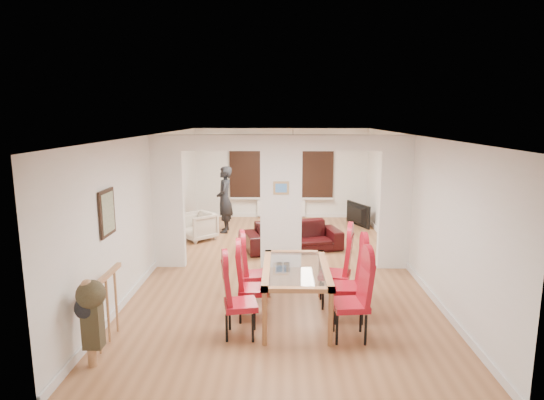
{
  "coord_description": "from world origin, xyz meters",
  "views": [
    {
      "loc": [
        0.01,
        -8.65,
        2.96
      ],
      "look_at": [
        -0.19,
        0.6,
        1.23
      ],
      "focal_mm": 30.0,
      "sensor_mm": 36.0,
      "label": 1
    }
  ],
  "objects_px": {
    "dining_chair_ra": "(350,298)",
    "coffee_table": "(299,230)",
    "dining_chair_la": "(241,299)",
    "armchair": "(198,226)",
    "dining_chair_lc": "(255,271)",
    "sofa": "(293,236)",
    "dining_chair_rc": "(335,269)",
    "bowl": "(305,225)",
    "dining_chair_rb": "(348,282)",
    "television": "(355,215)",
    "dining_table": "(296,293)",
    "dining_chair_lb": "(253,284)",
    "bottle": "(290,219)",
    "person": "(225,199)"
  },
  "relations": [
    {
      "from": "dining_chair_rc",
      "to": "dining_chair_la",
      "type": "bearing_deg",
      "value": -128.45
    },
    {
      "from": "dining_chair_la",
      "to": "bottle",
      "type": "distance_m",
      "value": 5.58
    },
    {
      "from": "dining_table",
      "to": "bowl",
      "type": "bearing_deg",
      "value": 85.43
    },
    {
      "from": "dining_chair_lb",
      "to": "dining_chair_lc",
      "type": "bearing_deg",
      "value": 87.07
    },
    {
      "from": "bottle",
      "to": "armchair",
      "type": "bearing_deg",
      "value": -163.21
    },
    {
      "from": "dining_chair_la",
      "to": "dining_chair_rb",
      "type": "relative_size",
      "value": 0.93
    },
    {
      "from": "person",
      "to": "television",
      "type": "xyz_separation_m",
      "value": [
        3.44,
        0.74,
        -0.54
      ]
    },
    {
      "from": "dining_chair_rb",
      "to": "coffee_table",
      "type": "bearing_deg",
      "value": 95.78
    },
    {
      "from": "dining_table",
      "to": "bowl",
      "type": "relative_size",
      "value": 7.45
    },
    {
      "from": "person",
      "to": "dining_table",
      "type": "bearing_deg",
      "value": 14.61
    },
    {
      "from": "dining_table",
      "to": "coffee_table",
      "type": "distance_m",
      "value": 4.89
    },
    {
      "from": "dining_table",
      "to": "sofa",
      "type": "height_order",
      "value": "dining_table"
    },
    {
      "from": "television",
      "to": "coffee_table",
      "type": "distance_m",
      "value": 1.82
    },
    {
      "from": "dining_chair_la",
      "to": "television",
      "type": "distance_m",
      "value": 6.85
    },
    {
      "from": "person",
      "to": "dining_chair_ra",
      "type": "bearing_deg",
      "value": 19.12
    },
    {
      "from": "person",
      "to": "television",
      "type": "distance_m",
      "value": 3.56
    },
    {
      "from": "dining_chair_ra",
      "to": "coffee_table",
      "type": "distance_m",
      "value": 5.51
    },
    {
      "from": "dining_table",
      "to": "coffee_table",
      "type": "relative_size",
      "value": 1.82
    },
    {
      "from": "armchair",
      "to": "dining_chair_lc",
      "type": "bearing_deg",
      "value": -19.94
    },
    {
      "from": "dining_chair_rb",
      "to": "dining_chair_rc",
      "type": "xyz_separation_m",
      "value": [
        -0.13,
        0.51,
        0.01
      ]
    },
    {
      "from": "dining_chair_rb",
      "to": "person",
      "type": "distance_m",
      "value": 5.62
    },
    {
      "from": "dining_chair_rc",
      "to": "sofa",
      "type": "relative_size",
      "value": 0.56
    },
    {
      "from": "dining_chair_rc",
      "to": "bowl",
      "type": "distance_m",
      "value": 4.35
    },
    {
      "from": "dining_chair_ra",
      "to": "dining_chair_rb",
      "type": "bearing_deg",
      "value": 78.58
    },
    {
      "from": "dining_chair_rb",
      "to": "armchair",
      "type": "xyz_separation_m",
      "value": [
        -2.98,
        4.3,
        -0.24
      ]
    },
    {
      "from": "dining_chair_ra",
      "to": "person",
      "type": "height_order",
      "value": "person"
    },
    {
      "from": "dining_chair_ra",
      "to": "television",
      "type": "xyz_separation_m",
      "value": [
        1.07,
        6.39,
        -0.26
      ]
    },
    {
      "from": "dining_table",
      "to": "sofa",
      "type": "xyz_separation_m",
      "value": [
        0.05,
        3.51,
        -0.09
      ]
    },
    {
      "from": "sofa",
      "to": "armchair",
      "type": "distance_m",
      "value": 2.41
    },
    {
      "from": "armchair",
      "to": "dining_chair_la",
      "type": "bearing_deg",
      "value": -26.41
    },
    {
      "from": "dining_chair_la",
      "to": "armchair",
      "type": "relative_size",
      "value": 1.47
    },
    {
      "from": "dining_chair_lb",
      "to": "bottle",
      "type": "xyz_separation_m",
      "value": [
        0.62,
        4.98,
        -0.17
      ]
    },
    {
      "from": "dining_chair_rc",
      "to": "dining_chair_ra",
      "type": "bearing_deg",
      "value": -72.09
    },
    {
      "from": "dining_table",
      "to": "bowl",
      "type": "height_order",
      "value": "dining_table"
    },
    {
      "from": "coffee_table",
      "to": "bottle",
      "type": "xyz_separation_m",
      "value": [
        -0.23,
        0.09,
        0.26
      ]
    },
    {
      "from": "dining_chair_rb",
      "to": "coffee_table",
      "type": "relative_size",
      "value": 1.23
    },
    {
      "from": "dining_table",
      "to": "person",
      "type": "bearing_deg",
      "value": 108.24
    },
    {
      "from": "dining_chair_rb",
      "to": "bowl",
      "type": "bearing_deg",
      "value": 93.91
    },
    {
      "from": "dining_chair_lc",
      "to": "bottle",
      "type": "relative_size",
      "value": 3.41
    },
    {
      "from": "dining_chair_lc",
      "to": "bowl",
      "type": "bearing_deg",
      "value": 62.72
    },
    {
      "from": "dining_chair_lb",
      "to": "bottle",
      "type": "relative_size",
      "value": 3.5
    },
    {
      "from": "dining_table",
      "to": "sofa",
      "type": "relative_size",
      "value": 0.8
    },
    {
      "from": "dining_chair_lc",
      "to": "sofa",
      "type": "bearing_deg",
      "value": 62.98
    },
    {
      "from": "bowl",
      "to": "dining_chair_rb",
      "type": "bearing_deg",
      "value": -85.65
    },
    {
      "from": "sofa",
      "to": "bottle",
      "type": "height_order",
      "value": "sofa"
    },
    {
      "from": "dining_chair_lc",
      "to": "armchair",
      "type": "bearing_deg",
      "value": 99.63
    },
    {
      "from": "dining_chair_la",
      "to": "armchair",
      "type": "xyz_separation_m",
      "value": [
        -1.46,
        4.86,
        -0.2
      ]
    },
    {
      "from": "dining_chair_lc",
      "to": "bowl",
      "type": "relative_size",
      "value": 4.54
    },
    {
      "from": "dining_chair_lc",
      "to": "dining_chair_rb",
      "type": "height_order",
      "value": "dining_chair_rb"
    },
    {
      "from": "sofa",
      "to": "dining_chair_lc",
      "type": "bearing_deg",
      "value": -117.98
    }
  ]
}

